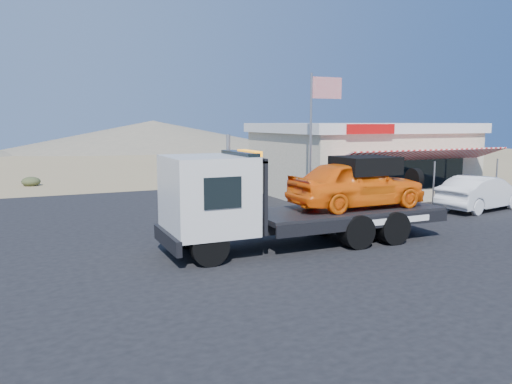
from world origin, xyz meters
TOP-DOWN VIEW (x-y plane):
  - ground at (0.00, 0.00)m, footprint 120.00×120.00m
  - asphalt_lot at (2.00, 3.00)m, footprint 32.00×24.00m
  - tow_truck at (1.67, -0.07)m, footprint 9.31×2.76m
  - white_sedan at (12.38, 2.29)m, footprint 4.95×2.48m
  - jerky_store at (10.50, 8.97)m, footprint 10.40×9.97m
  - flagpole at (4.93, 4.50)m, footprint 1.55×0.10m

SIDE VIEW (x-z plane):
  - ground at x=0.00m, z-range 0.00..0.00m
  - asphalt_lot at x=2.00m, z-range 0.00..0.02m
  - white_sedan at x=12.38m, z-range 0.02..1.58m
  - tow_truck at x=1.67m, z-range 0.12..3.23m
  - jerky_store at x=10.50m, z-range 0.04..3.94m
  - flagpole at x=4.93m, z-range 0.76..6.76m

